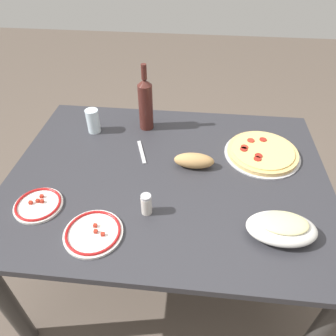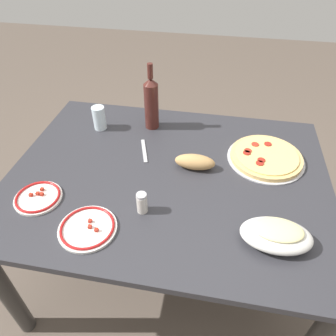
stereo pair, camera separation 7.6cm
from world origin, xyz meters
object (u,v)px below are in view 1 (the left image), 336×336
(baked_pasta_dish, at_px, (282,227))
(side_plate_far, at_px, (38,205))
(side_plate_near, at_px, (93,233))
(spice_shaker, at_px, (146,204))
(dining_table, at_px, (168,190))
(pepperoni_pizza, at_px, (262,152))
(wine_bottle, at_px, (146,103))
(bread_loaf, at_px, (194,161))
(water_glass, at_px, (93,121))

(baked_pasta_dish, xyz_separation_m, side_plate_far, (0.89, -0.04, -0.03))
(baked_pasta_dish, xyz_separation_m, side_plate_near, (0.64, 0.07, -0.03))
(side_plate_far, distance_m, spice_shaker, 0.41)
(side_plate_far, height_order, spice_shaker, spice_shaker)
(dining_table, relative_size, pepperoni_pizza, 3.97)
(side_plate_far, bearing_deg, dining_table, -153.07)
(dining_table, height_order, spice_shaker, spice_shaker)
(wine_bottle, xyz_separation_m, side_plate_far, (0.32, 0.58, -0.13))
(bread_loaf, bearing_deg, wine_bottle, -48.49)
(dining_table, xyz_separation_m, spice_shaker, (0.06, 0.22, 0.14))
(side_plate_far, bearing_deg, pepperoni_pizza, -155.10)
(wine_bottle, distance_m, side_plate_near, 0.70)
(dining_table, relative_size, baked_pasta_dish, 5.61)
(dining_table, relative_size, side_plate_near, 6.50)
(baked_pasta_dish, height_order, side_plate_far, baked_pasta_dish)
(bread_loaf, distance_m, spice_shaker, 0.32)
(dining_table, distance_m, water_glass, 0.51)
(baked_pasta_dish, bearing_deg, side_plate_near, 5.81)
(baked_pasta_dish, xyz_separation_m, bread_loaf, (0.31, -0.34, -0.01))
(baked_pasta_dish, relative_size, spice_shaker, 2.76)
(baked_pasta_dish, xyz_separation_m, water_glass, (0.82, -0.56, 0.02))
(dining_table, relative_size, water_glass, 11.34)
(baked_pasta_dish, bearing_deg, side_plate_far, -2.60)
(water_glass, bearing_deg, bread_loaf, 156.30)
(dining_table, distance_m, side_plate_near, 0.42)
(pepperoni_pizza, height_order, water_glass, water_glass)
(side_plate_near, bearing_deg, spice_shaker, -144.52)
(spice_shaker, bearing_deg, pepperoni_pizza, -139.88)
(dining_table, bearing_deg, wine_bottle, -66.95)
(water_glass, bearing_deg, side_plate_near, 105.67)
(pepperoni_pizza, height_order, bread_loaf, bread_loaf)
(bread_loaf, xyz_separation_m, spice_shaker, (0.16, 0.28, 0.01))
(dining_table, bearing_deg, spice_shaker, 75.96)
(spice_shaker, bearing_deg, side_plate_far, 2.02)
(water_glass, bearing_deg, side_plate_far, 82.33)
(wine_bottle, height_order, water_glass, wine_bottle)
(baked_pasta_dish, bearing_deg, water_glass, -34.27)
(pepperoni_pizza, xyz_separation_m, wine_bottle, (0.56, -0.17, 0.12))
(bread_loaf, relative_size, spice_shaker, 1.98)
(water_glass, distance_m, side_plate_near, 0.65)
(baked_pasta_dish, bearing_deg, wine_bottle, -47.71)
(baked_pasta_dish, height_order, side_plate_near, baked_pasta_dish)
(dining_table, height_order, side_plate_far, side_plate_far)
(side_plate_near, height_order, bread_loaf, bread_loaf)
(side_plate_far, bearing_deg, side_plate_near, 156.61)
(side_plate_near, relative_size, spice_shaker, 2.38)
(pepperoni_pizza, distance_m, side_plate_far, 0.97)
(side_plate_near, height_order, side_plate_far, same)
(dining_table, relative_size, wine_bottle, 4.07)
(side_plate_near, distance_m, spice_shaker, 0.21)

